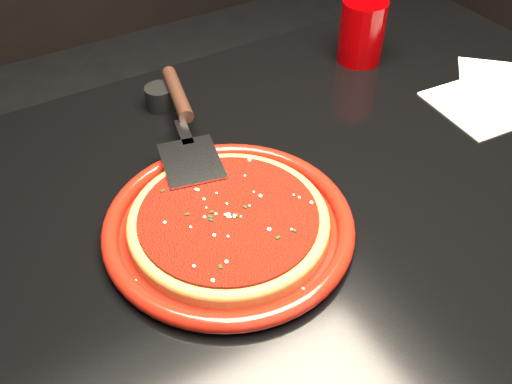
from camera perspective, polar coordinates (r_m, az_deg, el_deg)
table at (r=1.13m, az=3.99°, el=-13.08°), size 1.20×0.80×0.75m
plate at (r=0.76m, az=-2.74°, el=-3.33°), size 0.40×0.40×0.02m
pizza_crust at (r=0.75m, az=-2.75°, el=-3.13°), size 0.32×0.32×0.01m
pizza_crust_rim at (r=0.75m, az=-2.76°, el=-2.77°), size 0.32×0.32×0.02m
pizza_sauce at (r=0.75m, az=-2.78°, el=-2.52°), size 0.28×0.28×0.01m
parmesan_dusting at (r=0.74m, az=-2.79°, el=-2.15°), size 0.23×0.23×0.01m
basil_flecks at (r=0.74m, az=-2.79°, el=-2.21°), size 0.21×0.21×0.00m
pizza_server at (r=0.89m, az=-7.13°, el=7.01°), size 0.17×0.36×0.03m
cup at (r=1.12m, az=10.55°, el=15.51°), size 0.11×0.11×0.12m
napkin_a at (r=1.07m, az=21.68°, el=8.13°), size 0.17×0.17×0.00m
napkin_b at (r=1.14m, az=23.23°, el=10.04°), size 0.21×0.21×0.00m
ramekin at (r=0.99m, az=-9.58°, el=9.33°), size 0.06×0.06×0.04m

